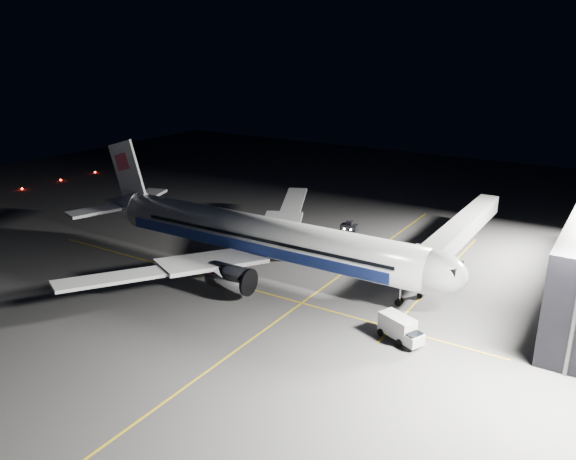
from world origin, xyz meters
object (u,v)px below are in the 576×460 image
Objects in this scene: baggage_tug at (349,228)px; safety_cone_b at (275,243)px; safety_cone_a at (252,254)px; service_truck at (401,328)px; safety_cone_c at (273,233)px; jet_bridge at (457,233)px; airliner at (256,236)px.

baggage_tug is 13.97m from safety_cone_b.
safety_cone_a is at bearing -91.44° from safety_cone_b.
service_truck is at bearing -22.92° from safety_cone_a.
service_truck reaches higher than safety_cone_c.
jet_bridge reaches higher than baggage_tug.
safety_cone_b is (0.15, 6.16, -0.03)m from safety_cone_a.
baggage_tug is at bearing 168.49° from jet_bridge.
airliner reaches higher than service_truck.
service_truck reaches higher than baggage_tug.
safety_cone_a is 10.40m from safety_cone_c.
jet_bridge reaches higher than safety_cone_b.
safety_cone_b is 1.14× the size of safety_cone_c.
safety_cone_c is at bearing 105.95° from safety_cone_a.
service_truck is (24.88, -8.14, -3.73)m from airliner.
safety_cone_c is (-3.01, 3.84, -0.04)m from safety_cone_b.
safety_cone_c is at bearing -172.24° from jet_bridge.
airliner is 93.64× the size of safety_cone_a.
jet_bridge reaches higher than safety_cone_a.
service_truck is at bearing -18.12° from airliner.
baggage_tug reaches higher than safety_cone_a.
service_truck reaches higher than safety_cone_b.
jet_bridge is 30.65m from safety_cone_a.
airliner is 20.30× the size of baggage_tug.
safety_cone_c is (-29.76, -4.06, -4.32)m from jet_bridge.
baggage_tug is at bearing 57.96° from safety_cone_b.
service_truck is 1.86× the size of baggage_tug.
jet_bridge is at bearing 38.04° from airliner.
airliner is at bearing -174.82° from service_truck.
safety_cone_b reaches higher than safety_cone_c.
jet_bridge is at bearing -21.04° from baggage_tug.
airliner is at bearing -141.96° from jet_bridge.
airliner is at bearing -64.48° from safety_cone_c.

